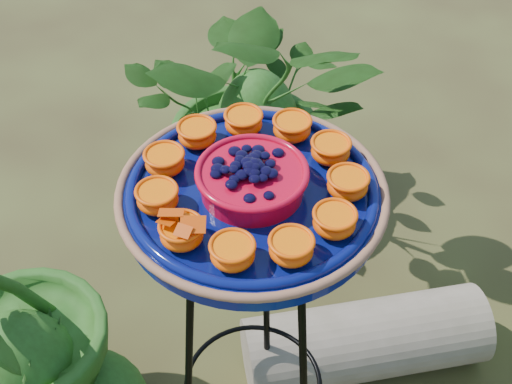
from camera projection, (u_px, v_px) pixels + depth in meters
tripod_stand at (253, 325)px, 1.49m from camera, size 0.42×0.42×0.89m
feeder_dish at (252, 191)px, 1.22m from camera, size 0.59×0.59×0.11m
driftwood_log at (365, 340)px, 1.96m from camera, size 0.62×0.63×0.22m
shrub_back_left at (257, 109)px, 2.23m from camera, size 0.94×0.90×0.81m
shrub_front_left at (10, 335)px, 1.58m from camera, size 0.60×0.63×0.89m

